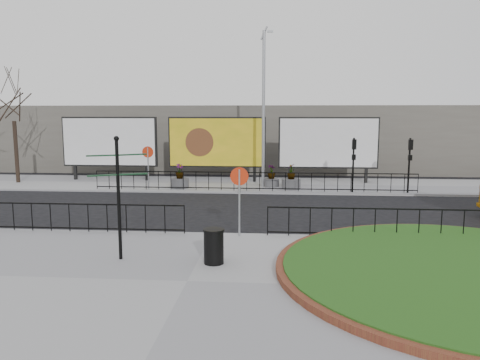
# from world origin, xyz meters

# --- Properties ---
(ground) EXTENTS (90.00, 90.00, 0.00)m
(ground) POSITION_xyz_m (0.00, 0.00, 0.00)
(ground) COLOR black
(ground) RESTS_ON ground
(pavement_near) EXTENTS (30.00, 10.00, 0.12)m
(pavement_near) POSITION_xyz_m (0.00, -5.00, 0.06)
(pavement_near) COLOR gray
(pavement_near) RESTS_ON ground
(pavement_far) EXTENTS (44.00, 6.00, 0.12)m
(pavement_far) POSITION_xyz_m (0.00, 12.00, 0.06)
(pavement_far) COLOR gray
(pavement_far) RESTS_ON ground
(brick_edge) EXTENTS (10.40, 10.40, 0.18)m
(brick_edge) POSITION_xyz_m (7.50, -4.00, 0.21)
(brick_edge) COLOR brown
(brick_edge) RESTS_ON pavement_near
(grass_lawn) EXTENTS (10.00, 10.00, 0.22)m
(grass_lawn) POSITION_xyz_m (7.50, -4.00, 0.23)
(grass_lawn) COLOR #174412
(grass_lawn) RESTS_ON pavement_near
(railing_near_left) EXTENTS (10.00, 0.10, 1.10)m
(railing_near_left) POSITION_xyz_m (-6.00, -0.30, 0.67)
(railing_near_left) COLOR black
(railing_near_left) RESTS_ON pavement_near
(railing_near_right) EXTENTS (9.00, 0.10, 1.10)m
(railing_near_right) POSITION_xyz_m (6.50, -0.30, 0.67)
(railing_near_right) COLOR black
(railing_near_right) RESTS_ON pavement_near
(railing_far) EXTENTS (18.00, 0.10, 1.10)m
(railing_far) POSITION_xyz_m (1.00, 9.30, 0.67)
(railing_far) COLOR black
(railing_far) RESTS_ON pavement_far
(speed_sign_far) EXTENTS (0.64, 0.07, 2.47)m
(speed_sign_far) POSITION_xyz_m (-5.00, 9.40, 1.92)
(speed_sign_far) COLOR gray
(speed_sign_far) RESTS_ON pavement_far
(speed_sign_near) EXTENTS (0.64, 0.07, 2.47)m
(speed_sign_near) POSITION_xyz_m (1.00, -0.40, 1.92)
(speed_sign_near) COLOR gray
(speed_sign_near) RESTS_ON pavement_near
(billboard_left) EXTENTS (6.20, 0.31, 4.10)m
(billboard_left) POSITION_xyz_m (-8.50, 12.97, 2.60)
(billboard_left) COLOR black
(billboard_left) RESTS_ON pavement_far
(billboard_mid) EXTENTS (6.20, 0.31, 4.10)m
(billboard_mid) POSITION_xyz_m (-1.50, 12.97, 2.60)
(billboard_mid) COLOR black
(billboard_mid) RESTS_ON pavement_far
(billboard_right) EXTENTS (6.20, 0.31, 4.10)m
(billboard_right) POSITION_xyz_m (5.50, 12.97, 2.60)
(billboard_right) COLOR black
(billboard_right) RESTS_ON pavement_far
(lamp_post) EXTENTS (0.74, 0.18, 9.23)m
(lamp_post) POSITION_xyz_m (1.51, 11.00, 4.83)
(lamp_post) COLOR gray
(lamp_post) RESTS_ON pavement_far
(signal_pole_a) EXTENTS (0.22, 0.26, 3.00)m
(signal_pole_a) POSITION_xyz_m (6.50, 9.34, 2.10)
(signal_pole_a) COLOR black
(signal_pole_a) RESTS_ON pavement_far
(signal_pole_b) EXTENTS (0.22, 0.26, 3.00)m
(signal_pole_b) POSITION_xyz_m (9.50, 9.34, 2.10)
(signal_pole_b) COLOR black
(signal_pole_b) RESTS_ON pavement_far
(tree_left) EXTENTS (2.00, 2.00, 7.00)m
(tree_left) POSITION_xyz_m (-14.00, 11.50, 3.62)
(tree_left) COLOR #2D2119
(tree_left) RESTS_ON pavement_far
(building_backdrop) EXTENTS (40.00, 10.00, 5.00)m
(building_backdrop) POSITION_xyz_m (0.00, 22.00, 2.50)
(building_backdrop) COLOR #5C5851
(building_backdrop) RESTS_ON ground
(fingerpost_sign) EXTENTS (1.66, 0.97, 3.69)m
(fingerpost_sign) POSITION_xyz_m (-2.35, -3.31, 2.35)
(fingerpost_sign) COLOR black
(fingerpost_sign) RESTS_ON pavement_near
(litter_bin) EXTENTS (0.62, 0.62, 1.03)m
(litter_bin) POSITION_xyz_m (0.50, -3.50, 0.64)
(litter_bin) COLOR black
(litter_bin) RESTS_ON pavement_near
(planter_a) EXTENTS (1.07, 1.07, 1.42)m
(planter_a) POSITION_xyz_m (-3.34, 10.08, 0.57)
(planter_a) COLOR #4C4C4F
(planter_a) RESTS_ON pavement_far
(planter_b) EXTENTS (0.92, 0.92, 1.31)m
(planter_b) POSITION_xyz_m (2.00, 11.00, 0.56)
(planter_b) COLOR #4C4C4F
(planter_b) RESTS_ON pavement_far
(planter_c) EXTENTS (1.09, 1.09, 1.46)m
(planter_c) POSITION_xyz_m (3.15, 10.28, 0.58)
(planter_c) COLOR #4C4C4F
(planter_c) RESTS_ON pavement_far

